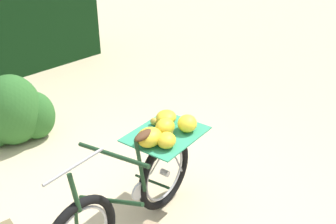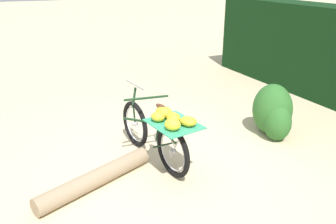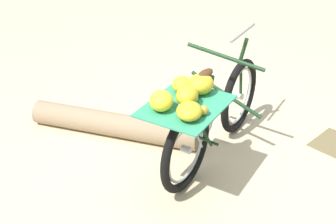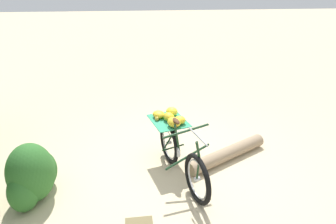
% 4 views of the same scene
% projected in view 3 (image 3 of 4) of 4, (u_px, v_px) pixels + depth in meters
% --- Properties ---
extents(ground_plane, '(60.00, 60.00, 0.00)m').
position_uv_depth(ground_plane, '(198.00, 172.00, 4.11)').
color(ground_plane, beige).
extents(bicycle, '(1.80, 0.88, 1.03)m').
position_uv_depth(bicycle, '(208.00, 113.00, 3.98)').
color(bicycle, black).
rests_on(bicycle, ground_plane).
extents(fallen_log, '(0.98, 1.59, 0.23)m').
position_uv_depth(fallen_log, '(114.00, 125.00, 4.57)').
color(fallen_log, '#9E8466').
rests_on(fallen_log, ground_plane).
extents(leaf_litter_patch, '(0.44, 0.36, 0.01)m').
position_uv_depth(leaf_litter_patch, '(335.00, 143.00, 4.49)').
color(leaf_litter_patch, olive).
rests_on(leaf_litter_patch, ground_plane).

